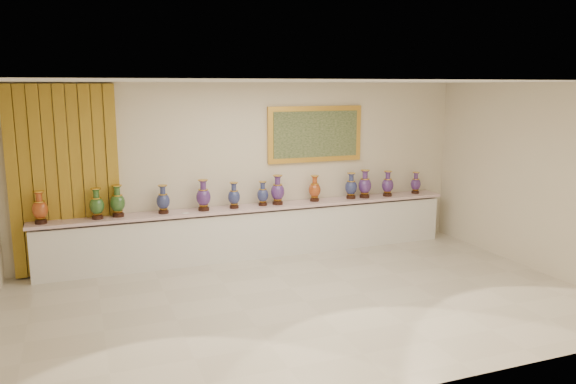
{
  "coord_description": "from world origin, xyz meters",
  "views": [
    {
      "loc": [
        -2.85,
        -6.79,
        2.95
      ],
      "look_at": [
        0.39,
        1.7,
        1.22
      ],
      "focal_mm": 35.0,
      "sensor_mm": 36.0,
      "label": 1
    }
  ],
  "objects_px": {
    "counter": "(256,232)",
    "vase_1": "(97,205)",
    "vase_2": "(118,202)",
    "vase_0": "(40,209)"
  },
  "relations": [
    {
      "from": "vase_1",
      "to": "vase_2",
      "type": "bearing_deg",
      "value": 9.21
    },
    {
      "from": "counter",
      "to": "vase_0",
      "type": "relative_size",
      "value": 14.59
    },
    {
      "from": "counter",
      "to": "vase_0",
      "type": "bearing_deg",
      "value": -179.11
    },
    {
      "from": "counter",
      "to": "vase_1",
      "type": "xyz_separation_m",
      "value": [
        -2.59,
        -0.04,
        0.68
      ]
    },
    {
      "from": "vase_0",
      "to": "vase_1",
      "type": "distance_m",
      "value": 0.81
    },
    {
      "from": "vase_1",
      "to": "vase_0",
      "type": "bearing_deg",
      "value": -179.18
    },
    {
      "from": "vase_1",
      "to": "vase_2",
      "type": "relative_size",
      "value": 0.96
    },
    {
      "from": "counter",
      "to": "vase_2",
      "type": "height_order",
      "value": "vase_2"
    },
    {
      "from": "vase_1",
      "to": "vase_2",
      "type": "height_order",
      "value": "vase_2"
    },
    {
      "from": "counter",
      "to": "vase_1",
      "type": "height_order",
      "value": "vase_1"
    }
  ]
}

